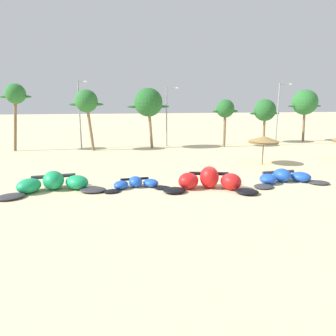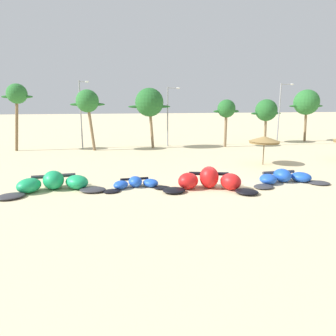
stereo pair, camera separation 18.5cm
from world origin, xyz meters
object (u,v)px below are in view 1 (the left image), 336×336
Objects in this scene: kite_far_left at (53,184)px; lamppost_east_center at (279,111)px; palm_right_of_gap at (305,103)px; lamppost_west at (80,111)px; palm_center_right at (265,111)px; kite_center at (284,178)px; kite_left_of_center at (210,181)px; palm_leftmost at (15,95)px; palm_center_left at (225,109)px; lamppost_west_center at (168,113)px; palm_left_of_gap at (148,103)px; palm_left at (86,102)px; beach_umbrella_near_van at (264,140)px; kite_left at (136,184)px.

lamppost_east_center is at bearing 33.67° from kite_far_left.
palm_right_of_gap is 33.49m from lamppost_west.
palm_center_right is at bearing 38.11° from kite_far_left.
lamppost_east_center is (10.34, 19.55, 4.51)m from kite_center.
lamppost_east_center reaches higher than kite_left_of_center.
kite_center is 32.89m from palm_leftmost.
palm_center_left is 7.87m from lamppost_west_center.
palm_center_right is at bearing 4.30° from lamppost_west_center.
palm_center_right is (27.14, 21.29, 4.32)m from kite_far_left.
palm_left_of_gap is 0.90× the size of lamppost_west.
palm_center_left is (26.90, -1.47, -1.82)m from palm_leftmost.
palm_leftmost reaches higher than kite_far_left.
palm_left is at bearing -179.35° from lamppost_east_center.
palm_center_right is (9.58, 22.26, 4.44)m from kite_center.
kite_left_of_center is 21.33m from palm_left_of_gap.
beach_umbrella_near_van is at bearing 76.57° from kite_center.
palm_left reaches higher than beach_umbrella_near_van.
lamppost_west_center is (-7.61, 1.93, -0.52)m from palm_center_left.
lamppost_west_center is (-15.03, -1.13, -0.24)m from palm_center_right.
lamppost_west is 1.09× the size of lamppost_west_center.
kite_left_of_center is at bearing -14.43° from kite_left.
palm_left is 1.18× the size of palm_center_right.
palm_leftmost is 16.51m from palm_left_of_gap.
palm_center_right is (21.24, 21.61, 4.53)m from kite_left.
palm_left reaches higher than kite_center.
lamppost_west reaches higher than kite_left_of_center.
kite_left is at bearing 176.80° from kite_center.
palm_leftmost is at bearing -175.83° from lamppost_west.
palm_left_of_gap is (7.87, 0.59, -0.12)m from palm_left.
kite_far_left is 0.90× the size of palm_leftmost.
palm_center_left reaches higher than kite_far_left.
kite_left is 14.88m from beach_umbrella_near_van.
kite_left_of_center is at bearing -136.58° from beach_umbrella_near_van.
kite_center is at bearing -75.55° from lamppost_west_center.
kite_left is 1.69× the size of beach_umbrella_near_van.
lamppost_east_center reaches higher than palm_right_of_gap.
kite_far_left is 17.58m from kite_center.
palm_right_of_gap is at bearing 13.49° from palm_center_left.
kite_far_left is 1.13× the size of kite_center.
lamppost_east_center is (-5.99, -3.05, -1.09)m from palm_right_of_gap.
kite_left_of_center is at bearing -129.59° from lamppost_east_center.
lamppost_west is at bearing 104.86° from kite_left.
kite_left is at bearing -56.85° from palm_leftmost.
beach_umbrella_near_van is 21.75m from palm_right_of_gap.
kite_far_left is 27.24m from palm_center_left.
palm_left reaches higher than kite_far_left.
kite_left is 20.01m from palm_left.
lamppost_west reaches higher than beach_umbrella_near_van.
lamppost_west is at bearing -177.64° from palm_right_of_gap.
kite_far_left is 0.93× the size of lamppost_west_center.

